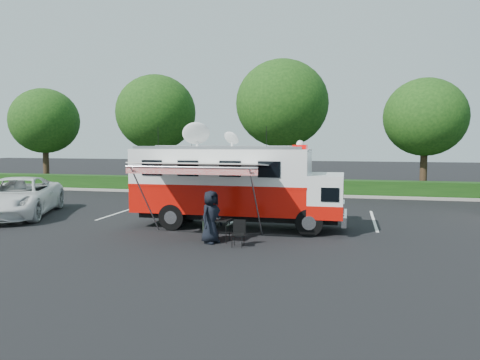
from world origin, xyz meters
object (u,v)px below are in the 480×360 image
object	(u,v)px
trash_bin	(209,229)
command_truck	(235,185)
folding_table	(217,220)
white_suv	(17,216)

from	to	relation	value
trash_bin	command_truck	bearing A→B (deg)	82.09
command_truck	folding_table	bearing A→B (deg)	-90.40
command_truck	trash_bin	distance (m)	2.90
command_truck	folding_table	size ratio (longest dim) A/B	8.49
command_truck	folding_table	world-z (taller)	command_truck
white_suv	trash_bin	distance (m)	10.65
white_suv	trash_bin	bearing A→B (deg)	-37.15
folding_table	white_suv	bearing A→B (deg)	163.43
folding_table	command_truck	bearing A→B (deg)	89.60
command_truck	white_suv	distance (m)	10.73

